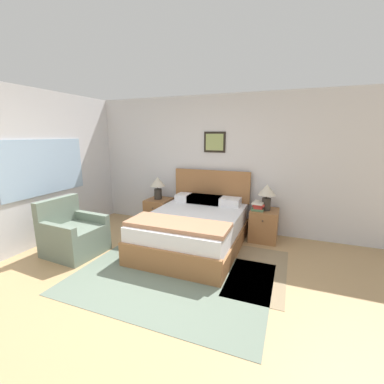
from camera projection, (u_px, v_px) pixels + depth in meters
name	position (u px, v px, depth m)	size (l,w,h in m)	color
ground_plane	(139.00, 299.00, 2.96)	(16.00, 16.00, 0.00)	tan
wall_back	(210.00, 163.00, 5.09)	(7.25, 0.09, 2.60)	silver
wall_left	(61.00, 166.00, 4.73)	(0.08, 5.03, 2.60)	silver
area_rug_main	(170.00, 278.00, 3.38)	(2.57, 1.78, 0.01)	slate
area_rug_bedside	(259.00, 271.00, 3.57)	(0.73, 1.52, 0.01)	#897556
bed	(194.00, 228.00, 4.32)	(1.51, 2.01, 1.19)	#936038
armchair	(73.00, 235.00, 4.07)	(0.84, 0.80, 0.87)	slate
nightstand_near_window	(159.00, 212.00, 5.36)	(0.47, 0.53, 0.56)	#936038
nightstand_by_door	(264.00, 225.00, 4.60)	(0.47, 0.53, 0.56)	#936038
table_lamp_near_window	(158.00, 184.00, 5.23)	(0.30, 0.30, 0.46)	#2D2823
table_lamp_by_door	(267.00, 193.00, 4.46)	(0.30, 0.30, 0.46)	#2D2823
book_thick_bottom	(258.00, 209.00, 4.53)	(0.22, 0.25, 0.04)	#4C7551
book_hardcover_middle	(258.00, 207.00, 4.52)	(0.16, 0.23, 0.04)	#B7332D
book_novel_upper	(259.00, 205.00, 4.51)	(0.22, 0.22, 0.04)	#B7332D
book_slim_near_top	(259.00, 203.00, 4.50)	(0.22, 0.30, 0.03)	silver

